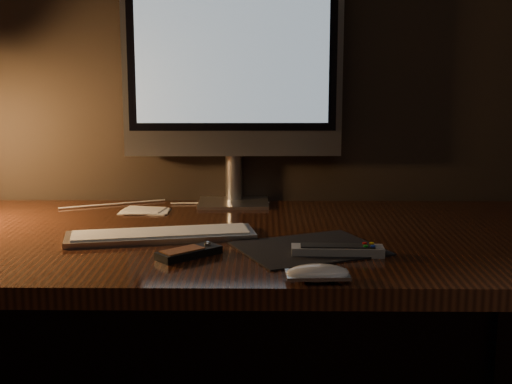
{
  "coord_description": "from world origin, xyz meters",
  "views": [
    {
      "loc": [
        0.09,
        0.33,
        1.13
      ],
      "look_at": [
        0.07,
        1.73,
        0.87
      ],
      "focal_mm": 50.0,
      "sensor_mm": 36.0,
      "label": 1
    }
  ],
  "objects_px": {
    "monitor": "(233,71)",
    "mouse": "(318,276)",
    "tv_remote": "(337,250)",
    "desk": "(225,280)",
    "keyboard": "(161,235)",
    "media_remote": "(189,252)"
  },
  "relations": [
    {
      "from": "keyboard",
      "to": "desk",
      "type": "bearing_deg",
      "value": 26.95
    },
    {
      "from": "monitor",
      "to": "mouse",
      "type": "xyz_separation_m",
      "value": [
        0.18,
        -0.66,
        -0.34
      ]
    },
    {
      "from": "tv_remote",
      "to": "keyboard",
      "type": "bearing_deg",
      "value": 161.9
    },
    {
      "from": "desk",
      "to": "keyboard",
      "type": "xyz_separation_m",
      "value": [
        -0.13,
        -0.11,
        0.14
      ]
    },
    {
      "from": "monitor",
      "to": "mouse",
      "type": "distance_m",
      "value": 0.77
    },
    {
      "from": "media_remote",
      "to": "tv_remote",
      "type": "distance_m",
      "value": 0.29
    },
    {
      "from": "keyboard",
      "to": "mouse",
      "type": "relative_size",
      "value": 3.66
    },
    {
      "from": "monitor",
      "to": "mouse",
      "type": "height_order",
      "value": "monitor"
    },
    {
      "from": "monitor",
      "to": "tv_remote",
      "type": "bearing_deg",
      "value": -66.6
    },
    {
      "from": "keyboard",
      "to": "mouse",
      "type": "distance_m",
      "value": 0.44
    },
    {
      "from": "keyboard",
      "to": "mouse",
      "type": "xyz_separation_m",
      "value": [
        0.32,
        -0.3,
        0.0
      ]
    },
    {
      "from": "keyboard",
      "to": "media_remote",
      "type": "height_order",
      "value": "media_remote"
    },
    {
      "from": "mouse",
      "to": "keyboard",
      "type": "bearing_deg",
      "value": 133.9
    },
    {
      "from": "media_remote",
      "to": "keyboard",
      "type": "bearing_deg",
      "value": 76.3
    },
    {
      "from": "tv_remote",
      "to": "desk",
      "type": "bearing_deg",
      "value": 136.28
    },
    {
      "from": "mouse",
      "to": "media_remote",
      "type": "distance_m",
      "value": 0.29
    },
    {
      "from": "monitor",
      "to": "tv_remote",
      "type": "xyz_separation_m",
      "value": [
        0.23,
        -0.5,
        -0.34
      ]
    },
    {
      "from": "desk",
      "to": "monitor",
      "type": "relative_size",
      "value": 2.7
    },
    {
      "from": "monitor",
      "to": "media_remote",
      "type": "distance_m",
      "value": 0.62
    },
    {
      "from": "media_remote",
      "to": "mouse",
      "type": "bearing_deg",
      "value": -73.79
    },
    {
      "from": "desk",
      "to": "tv_remote",
      "type": "height_order",
      "value": "tv_remote"
    },
    {
      "from": "mouse",
      "to": "tv_remote",
      "type": "distance_m",
      "value": 0.18
    }
  ]
}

